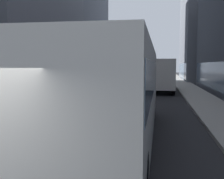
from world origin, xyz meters
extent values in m
plane|color=#232326|center=(0.00, 35.00, 0.00)|extent=(120.00, 120.00, 0.00)
cube|color=#9E9991|center=(-5.70, 35.00, 0.07)|extent=(2.40, 110.00, 0.15)
cube|color=#9E9991|center=(5.70, 35.00, 0.07)|extent=(2.40, 110.00, 0.15)
cube|color=slate|center=(-6.01, 20.73, 1.60)|extent=(0.08, 14.65, 2.40)
cube|color=#4C515B|center=(-11.90, 42.13, 11.25)|extent=(8.38, 22.97, 22.50)
cube|color=slate|center=(-7.73, 42.13, 1.60)|extent=(0.08, 20.67, 2.40)
cube|color=slate|center=(7.37, 25.74, 1.60)|extent=(0.08, 17.19, 2.40)
cube|color=slate|center=(6.40, 45.24, 1.60)|extent=(0.08, 14.08, 2.40)
cube|color=silver|center=(1.20, 6.66, 1.67)|extent=(2.55, 11.50, 2.75)
cube|color=slate|center=(1.20, 6.66, 2.17)|extent=(2.57, 11.04, 0.90)
cube|color=black|center=(1.20, 12.36, 0.55)|extent=(2.55, 0.16, 0.44)
cylinder|color=black|center=(0.07, 10.21, 0.50)|extent=(0.30, 1.00, 1.00)
cylinder|color=black|center=(2.33, 10.21, 0.50)|extent=(0.30, 1.00, 1.00)
cylinder|color=black|center=(0.07, 2.51, 0.50)|extent=(0.30, 1.00, 1.00)
cylinder|color=black|center=(2.33, 2.51, 0.50)|extent=(0.30, 1.00, 1.00)
cube|color=silver|center=(-0.25, 11.81, 2.50)|extent=(0.08, 0.24, 0.40)
cube|color=red|center=(-1.20, 16.23, 0.70)|extent=(1.92, 4.80, 0.75)
cube|color=slate|center=(-1.20, 15.99, 1.35)|extent=(1.76, 2.16, 0.55)
cylinder|color=black|center=(-2.05, 18.22, 0.32)|extent=(0.22, 0.64, 0.64)
cylinder|color=black|center=(-0.35, 18.22, 0.32)|extent=(0.22, 0.64, 0.64)
cylinder|color=black|center=(-2.05, 14.25, 0.32)|extent=(0.22, 0.64, 0.64)
cylinder|color=black|center=(-0.35, 14.25, 0.32)|extent=(0.22, 0.64, 0.64)
cube|color=black|center=(-1.20, 24.76, 0.70)|extent=(1.75, 4.45, 0.75)
cube|color=slate|center=(-1.20, 24.54, 1.35)|extent=(1.61, 2.00, 0.55)
cylinder|color=black|center=(-1.96, 26.57, 0.32)|extent=(0.22, 0.64, 0.64)
cylinder|color=black|center=(-0.44, 26.57, 0.32)|extent=(0.22, 0.64, 0.64)
cylinder|color=black|center=(-1.96, 22.95, 0.32)|extent=(0.22, 0.64, 0.64)
cylinder|color=black|center=(-0.44, 22.95, 0.32)|extent=(0.22, 0.64, 0.64)
cube|color=yellow|center=(-1.20, 32.26, 0.70)|extent=(1.78, 4.20, 0.75)
cube|color=slate|center=(-1.20, 32.05, 1.35)|extent=(1.64, 1.89, 0.55)
cylinder|color=black|center=(-1.98, 33.94, 0.32)|extent=(0.22, 0.64, 0.64)
cylinder|color=black|center=(-0.42, 33.94, 0.32)|extent=(0.22, 0.64, 0.64)
cylinder|color=black|center=(-1.98, 30.57, 0.32)|extent=(0.22, 0.64, 0.64)
cylinder|color=black|center=(-0.42, 30.57, 0.32)|extent=(0.22, 0.64, 0.64)
cube|color=silver|center=(2.80, 27.01, 1.50)|extent=(2.30, 2.00, 2.10)
cube|color=silver|center=(2.80, 23.26, 1.75)|extent=(2.30, 5.50, 2.60)
cylinder|color=black|center=(1.79, 27.01, 0.45)|extent=(0.28, 0.90, 0.90)
cylinder|color=black|center=(3.81, 27.01, 0.45)|extent=(0.28, 0.90, 0.90)
cylinder|color=black|center=(1.79, 21.51, 0.45)|extent=(0.28, 0.90, 0.90)
cylinder|color=black|center=(3.81, 21.51, 0.45)|extent=(0.28, 0.90, 0.90)
camera|label=1|loc=(2.65, -2.29, 2.53)|focal=44.43mm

